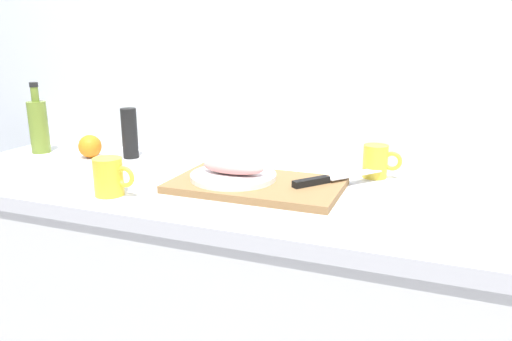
# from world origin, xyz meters

# --- Properties ---
(back_wall) EXTENTS (3.20, 0.05, 2.50)m
(back_wall) POSITION_xyz_m (0.00, 0.33, 1.25)
(back_wall) COLOR silver
(back_wall) RESTS_ON ground_plane
(kitchen_counter) EXTENTS (2.00, 0.60, 0.90)m
(kitchen_counter) POSITION_xyz_m (0.00, 0.00, 0.45)
(kitchen_counter) COLOR white
(kitchen_counter) RESTS_ON ground_plane
(cutting_board) EXTENTS (0.45, 0.27, 0.02)m
(cutting_board) POSITION_xyz_m (-0.00, 0.00, 0.91)
(cutting_board) COLOR olive
(cutting_board) RESTS_ON kitchen_counter
(white_plate) EXTENTS (0.24, 0.24, 0.01)m
(white_plate) POSITION_xyz_m (-0.07, 0.00, 0.93)
(white_plate) COLOR white
(white_plate) RESTS_ON cutting_board
(fish_fillet) EXTENTS (0.18, 0.08, 0.04)m
(fish_fillet) POSITION_xyz_m (-0.07, 0.00, 0.95)
(fish_fillet) COLOR tan
(fish_fillet) RESTS_ON white_plate
(chef_knife) EXTENTS (0.20, 0.24, 0.02)m
(chef_knife) POSITION_xyz_m (0.18, 0.06, 0.93)
(chef_knife) COLOR silver
(chef_knife) RESTS_ON cutting_board
(olive_oil_bottle) EXTENTS (0.06, 0.06, 0.25)m
(olive_oil_bottle) POSITION_xyz_m (-0.87, 0.13, 1.00)
(olive_oil_bottle) COLOR olive
(olive_oil_bottle) RESTS_ON kitchen_counter
(coffee_mug_0) EXTENTS (0.11, 0.07, 0.10)m
(coffee_mug_0) POSITION_xyz_m (0.29, 0.23, 0.95)
(coffee_mug_0) COLOR yellow
(coffee_mug_0) RESTS_ON kitchen_counter
(coffee_mug_2) EXTENTS (0.12, 0.08, 0.10)m
(coffee_mug_2) POSITION_xyz_m (-0.33, -0.19, 0.95)
(coffee_mug_2) COLOR yellow
(coffee_mug_2) RESTS_ON kitchen_counter
(orange_0) EXTENTS (0.08, 0.08, 0.08)m
(orange_0) POSITION_xyz_m (-0.65, 0.13, 0.94)
(orange_0) COLOR orange
(orange_0) RESTS_ON kitchen_counter
(pepper_mill) EXTENTS (0.05, 0.05, 0.17)m
(pepper_mill) POSITION_xyz_m (-0.52, 0.17, 0.98)
(pepper_mill) COLOR black
(pepper_mill) RESTS_ON kitchen_counter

